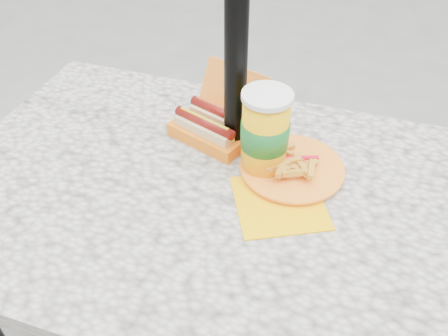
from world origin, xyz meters
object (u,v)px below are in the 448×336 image
(soda_cup, at_px, (265,133))
(umbrella_pole, at_px, (237,3))
(hotdog_box, at_px, (214,124))
(fries_plate, at_px, (290,169))

(soda_cup, bearing_deg, umbrella_pole, 145.08)
(hotdog_box, bearing_deg, fries_plate, -1.40)
(umbrella_pole, height_order, fries_plate, umbrella_pole)
(fries_plate, bearing_deg, soda_cup, -177.43)
(hotdog_box, distance_m, soda_cup, 0.18)
(hotdog_box, xyz_separation_m, soda_cup, (0.14, -0.08, 0.07))
(umbrella_pole, relative_size, fries_plate, 6.36)
(hotdog_box, distance_m, fries_plate, 0.22)
(fries_plate, xyz_separation_m, soda_cup, (-0.06, -0.00, 0.09))
(hotdog_box, xyz_separation_m, fries_plate, (0.21, -0.08, -0.02))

